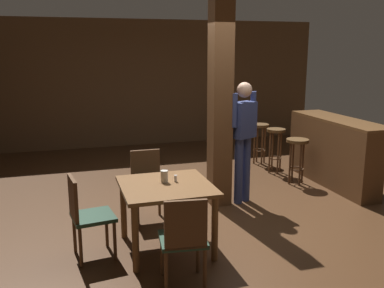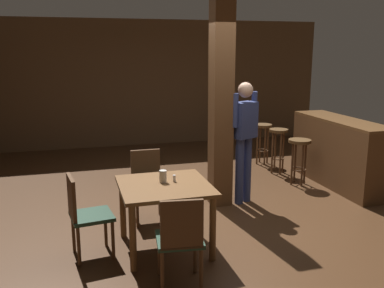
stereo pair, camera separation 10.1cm
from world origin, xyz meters
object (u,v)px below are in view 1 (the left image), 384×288
chair_south (184,237)px  salt_shaker (176,178)px  napkin_cup (164,176)px  standing_person (243,134)px  bar_counter (332,151)px  bar_stool_mid (276,141)px  bar_stool_near (297,150)px  dining_table (166,195)px  chair_west (86,213)px  chair_north (147,182)px  bar_stool_far (260,134)px

chair_south → salt_shaker: chair_south is taller
napkin_cup → standing_person: size_ratio=0.08×
bar_counter → bar_stool_mid: bar_counter is taller
chair_south → bar_stool_mid: (2.58, 3.17, 0.08)m
bar_stool_near → bar_stool_mid: bar_stool_mid is taller
dining_table → chair_south: size_ratio=1.08×
chair_south → bar_counter: size_ratio=0.44×
bar_counter → bar_stool_mid: size_ratio=2.54×
chair_west → bar_stool_near: (3.42, 1.63, 0.06)m
dining_table → standing_person: 1.82m
chair_north → bar_stool_near: size_ratio=1.20×
chair_south → bar_stool_mid: bearing=50.8°
chair_west → bar_stool_mid: size_ratio=1.12×
chair_west → bar_stool_near: chair_west is taller
bar_counter → bar_stool_near: size_ratio=2.71×
dining_table → chair_west: size_ratio=1.08×
chair_west → standing_person: (2.24, 1.10, 0.50)m
standing_person → bar_stool_mid: 1.73m
chair_north → bar_counter: bearing=10.8°
bar_counter → chair_south: bearing=-143.7°
chair_west → bar_stool_mid: (3.40, 2.31, 0.08)m
napkin_cup → bar_stool_mid: size_ratio=0.17×
chair_south → standing_person: size_ratio=0.52×
chair_north → bar_stool_mid: chair_north is taller
bar_counter → bar_stool_mid: 1.03m
chair_north → chair_south: (-0.00, -1.70, 0.00)m
chair_west → napkin_cup: chair_west is taller
bar_stool_far → napkin_cup: bearing=-131.3°
chair_north → bar_stool_far: 3.35m
chair_south → bar_stool_far: (2.59, 3.82, 0.06)m
napkin_cup → bar_stool_far: size_ratio=0.17×
standing_person → bar_stool_far: size_ratio=2.24×
dining_table → bar_stool_far: bar_stool_far is taller
bar_counter → bar_stool_mid: bearing=122.7°
dining_table → napkin_cup: (-0.00, 0.08, 0.19)m
chair_south → napkin_cup: 0.96m
dining_table → salt_shaker: salt_shaker is taller
chair_south → salt_shaker: size_ratio=12.01×
chair_south → napkin_cup: chair_south is taller
chair_north → standing_person: bearing=10.1°
chair_south → standing_person: standing_person is taller
chair_south → bar_stool_near: (2.61, 2.49, 0.06)m
bar_stool_far → chair_south: bearing=-124.1°
bar_stool_mid → bar_stool_near: bearing=-87.7°
chair_north → bar_counter: bar_counter is taller
standing_person → chair_west: bearing=-153.9°
salt_shaker → bar_stool_mid: bearing=43.1°
dining_table → napkin_cup: napkin_cup is taller
standing_person → bar_stool_near: 1.37m
salt_shaker → dining_table: bearing=-152.4°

